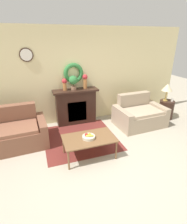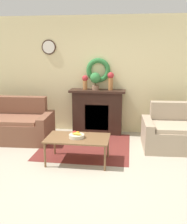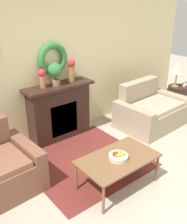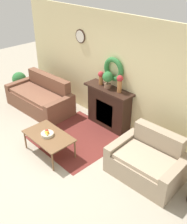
# 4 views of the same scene
# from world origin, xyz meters

# --- Properties ---
(ground_plane) EXTENTS (16.00, 16.00, 0.00)m
(ground_plane) POSITION_xyz_m (0.00, 0.00, 0.00)
(ground_plane) COLOR #ADA38E
(floor_rug) EXTENTS (1.80, 1.75, 0.01)m
(floor_rug) POSITION_xyz_m (-0.22, 1.29, 0.00)
(floor_rug) COLOR maroon
(floor_rug) RESTS_ON ground_plane
(wall_back) EXTENTS (6.80, 0.18, 2.70)m
(wall_back) POSITION_xyz_m (-0.01, 2.43, 1.36)
(wall_back) COLOR beige
(wall_back) RESTS_ON ground_plane
(fireplace) EXTENTS (1.28, 0.41, 1.04)m
(fireplace) POSITION_xyz_m (-0.08, 2.22, 0.53)
(fireplace) COLOR #331E16
(fireplace) RESTS_ON ground_plane
(couch_left) EXTENTS (1.98, 1.04, 0.91)m
(couch_left) POSITION_xyz_m (-1.99, 1.51, 0.32)
(couch_left) COLOR brown
(couch_left) RESTS_ON ground_plane
(loveseat_right) EXTENTS (1.41, 1.01, 0.88)m
(loveseat_right) POSITION_xyz_m (1.63, 1.49, 0.31)
(loveseat_right) COLOR tan
(loveseat_right) RESTS_ON ground_plane
(coffee_table) EXTENTS (1.09, 0.65, 0.46)m
(coffee_table) POSITION_xyz_m (-0.22, 0.52, 0.42)
(coffee_table) COLOR brown
(coffee_table) RESTS_ON ground_plane
(fruit_bowl) EXTENTS (0.27, 0.27, 0.12)m
(fruit_bowl) POSITION_xyz_m (-0.23, 0.51, 0.50)
(fruit_bowl) COLOR beige
(fruit_bowl) RESTS_ON coffee_table
(vase_on_mantel_left) EXTENTS (0.14, 0.14, 0.33)m
(vase_on_mantel_left) POSITION_xyz_m (-0.37, 2.23, 1.23)
(vase_on_mantel_left) COLOR #AD6B38
(vase_on_mantel_left) RESTS_ON fireplace
(vase_on_mantel_right) EXTENTS (0.15, 0.15, 0.41)m
(vase_on_mantel_right) POSITION_xyz_m (0.22, 2.23, 1.28)
(vase_on_mantel_right) COLOR #AD6B38
(vase_on_mantel_right) RESTS_ON fireplace
(potted_plant_on_mantel) EXTENTS (0.25, 0.25, 0.40)m
(potted_plant_on_mantel) POSITION_xyz_m (-0.13, 2.21, 1.28)
(potted_plant_on_mantel) COLOR #8E664C
(potted_plant_on_mantel) RESTS_ON fireplace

